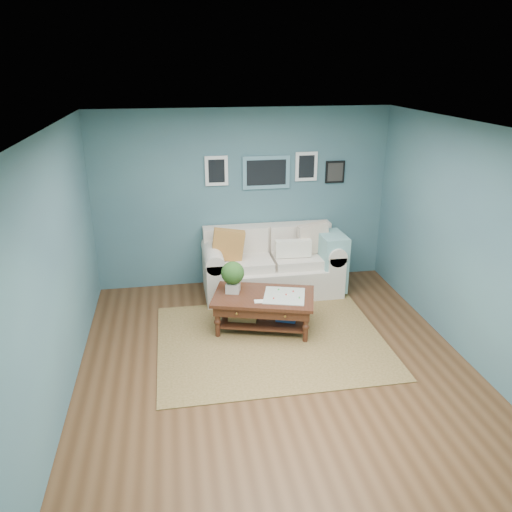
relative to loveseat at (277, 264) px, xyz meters
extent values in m
plane|color=brown|center=(-0.44, -2.03, -0.44)|extent=(5.00, 5.00, 0.00)
plane|color=white|center=(-0.44, -2.03, 2.26)|extent=(5.00, 5.00, 0.00)
cube|color=#3B5969|center=(-0.44, 0.47, 0.91)|extent=(4.50, 0.02, 2.70)
cube|color=#3B5969|center=(-0.44, -4.53, 0.91)|extent=(4.50, 0.02, 2.70)
cube|color=#3B5969|center=(-2.69, -2.03, 0.91)|extent=(0.02, 5.00, 2.70)
cube|color=#3B5969|center=(1.81, -2.03, 0.91)|extent=(0.02, 5.00, 2.70)
cube|color=#5D8D9D|center=(-0.09, 0.45, 1.31)|extent=(0.72, 0.03, 0.50)
cube|color=black|center=(-0.09, 0.43, 1.31)|extent=(0.60, 0.01, 0.38)
cube|color=white|center=(-0.84, 0.45, 1.36)|extent=(0.34, 0.03, 0.44)
cube|color=white|center=(0.53, 0.45, 1.38)|extent=(0.34, 0.03, 0.44)
cube|color=black|center=(0.99, 0.45, 1.28)|extent=(0.30, 0.03, 0.34)
cube|color=brown|center=(-0.39, -1.49, -0.43)|extent=(2.83, 2.26, 0.01)
cube|color=white|center=(-0.09, -0.04, -0.21)|extent=(1.52, 0.94, 0.45)
cube|color=white|center=(-0.09, 0.32, 0.27)|extent=(1.99, 0.24, 0.51)
cube|color=white|center=(-0.98, -0.04, -0.11)|extent=(0.26, 0.94, 0.66)
cube|color=white|center=(0.79, -0.04, -0.11)|extent=(0.26, 0.94, 0.66)
cylinder|color=white|center=(-0.98, -0.04, 0.22)|extent=(0.28, 0.94, 0.28)
cylinder|color=white|center=(0.79, -0.04, 0.22)|extent=(0.28, 0.94, 0.28)
cube|color=white|center=(-0.50, -0.10, 0.08)|extent=(0.77, 0.60, 0.14)
cube|color=white|center=(0.31, -0.10, 0.08)|extent=(0.77, 0.60, 0.14)
cube|color=white|center=(-0.50, 0.20, 0.34)|extent=(0.77, 0.13, 0.38)
cube|color=white|center=(0.31, 0.20, 0.34)|extent=(0.77, 0.13, 0.38)
cube|color=orange|center=(-0.75, -0.09, 0.38)|extent=(0.52, 0.18, 0.51)
cube|color=beige|center=(0.55, -0.02, 0.38)|extent=(0.50, 0.19, 0.49)
cube|color=white|center=(0.21, -0.15, 0.29)|extent=(0.53, 0.13, 0.26)
cube|color=#7AB4B0|center=(0.79, -0.17, 0.05)|extent=(0.36, 0.59, 0.85)
cube|color=#371B11|center=(-0.42, -1.14, 0.02)|extent=(1.45, 1.09, 0.04)
cube|color=#371B11|center=(-0.42, -1.14, -0.06)|extent=(1.35, 0.98, 0.13)
cube|color=#371B11|center=(-0.42, -1.14, -0.32)|extent=(1.21, 0.85, 0.03)
sphere|color=gold|center=(-0.81, -1.39, -0.06)|extent=(0.03, 0.03, 0.03)
sphere|color=gold|center=(-0.23, -1.56, -0.06)|extent=(0.03, 0.03, 0.03)
cylinder|color=#371B11|center=(-1.04, -1.26, -0.22)|extent=(0.06, 0.06, 0.44)
cylinder|color=#371B11|center=(0.03, -1.58, -0.22)|extent=(0.06, 0.06, 0.44)
cylinder|color=#371B11|center=(-0.88, -0.70, -0.22)|extent=(0.06, 0.06, 0.44)
cylinder|color=#371B11|center=(0.20, -1.02, -0.22)|extent=(0.06, 0.06, 0.44)
cube|color=beige|center=(-0.80, -0.97, 0.11)|extent=(0.21, 0.21, 0.13)
sphere|color=#264819|center=(-0.80, -0.97, 0.32)|extent=(0.30, 0.30, 0.30)
cube|color=beige|center=(-0.17, -1.22, 0.05)|extent=(0.64, 0.64, 0.01)
cube|color=#A27650|center=(-0.68, -1.06, -0.20)|extent=(0.42, 0.35, 0.22)
cube|color=navy|center=(-0.13, -1.20, -0.24)|extent=(0.30, 0.26, 0.12)
camera|label=1|loc=(-1.52, -6.87, 2.86)|focal=35.00mm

